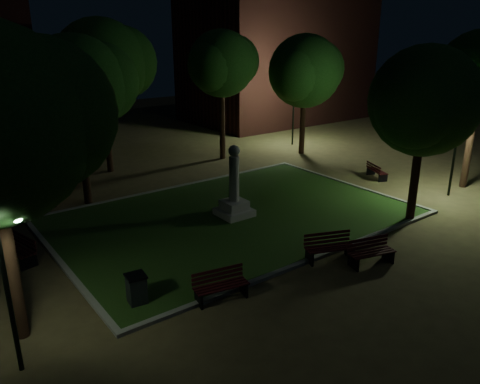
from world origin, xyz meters
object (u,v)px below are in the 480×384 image
(trash_bin, at_px, (137,290))
(monument, at_px, (234,197))
(bench_near_left, at_px, (329,248))
(bench_west_near, at_px, (220,286))
(bench_near_right, at_px, (371,253))
(bench_right_side, at_px, (376,171))
(bench_left_side, at_px, (19,250))

(trash_bin, bearing_deg, monument, 31.26)
(bench_near_left, height_order, bench_west_near, bench_near_left)
(monument, relative_size, bench_near_left, 1.68)
(monument, distance_m, bench_near_left, 5.41)
(bench_near_right, bearing_deg, bench_near_left, 144.38)
(bench_west_near, relative_size, bench_right_side, 1.09)
(bench_near_right, relative_size, bench_west_near, 1.01)
(bench_left_side, bearing_deg, bench_near_left, 39.73)
(bench_right_side, xyz_separation_m, trash_bin, (-16.33, -3.87, 0.11))
(bench_west_near, bearing_deg, bench_near_left, 8.67)
(bench_left_side, bearing_deg, monument, 68.07)
(bench_near_right, height_order, bench_left_side, bench_left_side)
(bench_right_side, distance_m, trash_bin, 16.78)
(monument, xyz_separation_m, bench_west_near, (-4.32, -5.20, -0.52))
(bench_left_side, relative_size, trash_bin, 1.85)
(bench_left_side, relative_size, bench_right_side, 1.13)
(bench_near_left, relative_size, bench_right_side, 1.17)
(bench_west_near, relative_size, trash_bin, 1.78)
(trash_bin, bearing_deg, bench_right_side, 13.33)
(bench_near_right, bearing_deg, bench_right_side, 51.39)
(bench_west_near, relative_size, bench_left_side, 0.96)
(bench_west_near, bearing_deg, bench_right_side, 30.79)
(bench_near_right, height_order, bench_right_side, bench_near_right)
(bench_near_left, distance_m, bench_left_side, 11.14)
(bench_near_left, xyz_separation_m, bench_right_side, (9.50, 5.29, -0.07))
(trash_bin, bearing_deg, bench_near_right, -18.07)
(monument, xyz_separation_m, bench_right_side, (9.81, -0.09, -0.56))
(monument, height_order, bench_west_near, monument)
(bench_west_near, xyz_separation_m, bench_right_side, (14.13, 5.11, -0.04))
(bench_near_left, bearing_deg, bench_west_near, -160.96)
(bench_near_left, height_order, bench_near_right, bench_near_left)
(bench_west_near, height_order, bench_right_side, bench_west_near)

